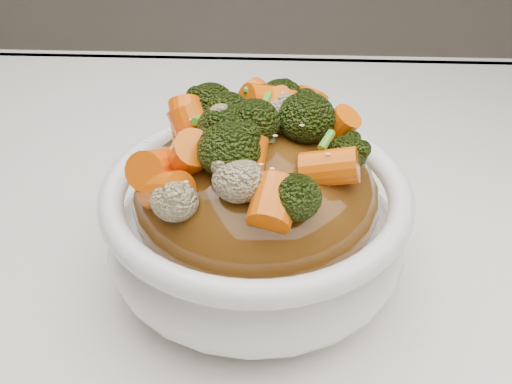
# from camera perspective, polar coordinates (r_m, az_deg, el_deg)

# --- Properties ---
(tablecloth) EXTENTS (1.20, 0.80, 0.04)m
(tablecloth) POSITION_cam_1_polar(r_m,az_deg,el_deg) (0.46, 6.96, -9.99)
(tablecloth) COLOR white
(tablecloth) RESTS_ON dining_table
(bowl) EXTENTS (0.25, 0.25, 0.08)m
(bowl) POSITION_cam_1_polar(r_m,az_deg,el_deg) (0.42, 0.00, -3.44)
(bowl) COLOR white
(bowl) RESTS_ON tablecloth
(sauce_base) EXTENTS (0.20, 0.20, 0.09)m
(sauce_base) POSITION_cam_1_polar(r_m,az_deg,el_deg) (0.41, 0.00, -0.33)
(sauce_base) COLOR #58330F
(sauce_base) RESTS_ON bowl
(carrots) EXTENTS (0.20, 0.20, 0.05)m
(carrots) POSITION_cam_1_polar(r_m,az_deg,el_deg) (0.37, 0.00, 7.13)
(carrots) COLOR #EC6007
(carrots) RESTS_ON sauce_base
(broccoli) EXTENTS (0.20, 0.20, 0.04)m
(broccoli) POSITION_cam_1_polar(r_m,az_deg,el_deg) (0.38, 0.00, 7.00)
(broccoli) COLOR black
(broccoli) RESTS_ON sauce_base
(cauliflower) EXTENTS (0.20, 0.20, 0.03)m
(cauliflower) POSITION_cam_1_polar(r_m,az_deg,el_deg) (0.38, 0.00, 6.74)
(cauliflower) COLOR tan
(cauliflower) RESTS_ON sauce_base
(scallions) EXTENTS (0.15, 0.15, 0.02)m
(scallions) POSITION_cam_1_polar(r_m,az_deg,el_deg) (0.37, 0.00, 7.26)
(scallions) COLOR #479322
(scallions) RESTS_ON sauce_base
(sesame_seeds) EXTENTS (0.18, 0.18, 0.01)m
(sesame_seeds) POSITION_cam_1_polar(r_m,az_deg,el_deg) (0.37, -0.00, 7.26)
(sesame_seeds) COLOR beige
(sesame_seeds) RESTS_ON sauce_base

